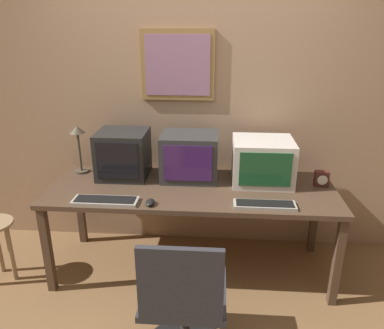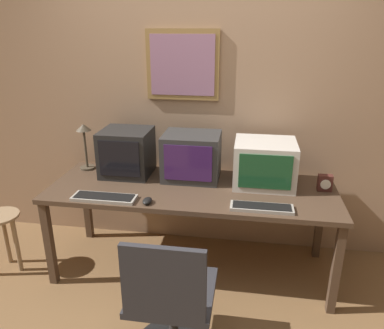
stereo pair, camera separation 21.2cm
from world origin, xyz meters
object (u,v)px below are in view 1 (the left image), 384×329
Objects in this scene: monitor_right at (262,161)px; desk_clock at (322,179)px; mouse_near_keyboard at (150,202)px; office_chair at (184,309)px; keyboard_main at (105,201)px; desk_lamp at (78,140)px; keyboard_side at (265,205)px; monitor_center at (190,156)px; monitor_left at (123,154)px.

desk_clock is (0.45, -0.06, -0.11)m from monitor_right.
desk_clock is (1.24, 0.41, 0.04)m from mouse_near_keyboard.
office_chair is at bearing -134.02° from desk_clock.
keyboard_main is 0.71m from desk_lamp.
mouse_near_keyboard is (0.32, -0.02, 0.01)m from keyboard_main.
keyboard_main is 1.10m from keyboard_side.
monitor_right is at bearing 172.15° from desk_clock.
monitor_center reaches higher than mouse_near_keyboard.
monitor_center is 0.57m from monitor_right.
desk_lamp is 1.63m from office_chair.
monitor_left reaches higher than keyboard_side.
desk_clock is (1.55, -0.10, -0.12)m from monitor_left.
monitor_right is 1.09× the size of keyboard_side.
monitor_center is 1.02m from desk_clock.
desk_lamp is (-1.93, 0.15, 0.21)m from desk_clock.
monitor_right is 0.46m from desk_clock.
monitor_center is at bearing 41.66° from keyboard_main.
monitor_left reaches higher than desk_clock.
keyboard_side is 1.07× the size of desk_lamp.
desk_clock reaches higher than mouse_near_keyboard.
keyboard_side is 3.43× the size of desk_clock.
keyboard_main is (-0.01, -0.49, -0.17)m from monitor_left.
keyboard_main is at bearing 177.21° from mouse_near_keyboard.
monitor_left is 1.56m from desk_clock.
office_chair is at bearing -49.90° from desk_lamp.
office_chair is (0.60, -0.60, -0.36)m from keyboard_main.
mouse_near_keyboard is at bearing -39.56° from desk_lamp.
office_chair is (0.05, -1.09, -0.53)m from monitor_center.
keyboard_main is 0.52× the size of office_chair.
monitor_center is 0.58m from mouse_near_keyboard.
office_chair is (-0.52, -1.06, -0.52)m from monitor_right.
monitor_right reaches higher than desk_clock.
monitor_left is at bearing 179.54° from monitor_center.
office_chair is (0.28, -0.58, -0.37)m from mouse_near_keyboard.
keyboard_side is (1.10, 0.02, 0.00)m from keyboard_main.
monitor_right reaches higher than office_chair.
desk_clock is at bearing -7.85° from monitor_right.
desk_clock is (1.56, 0.40, 0.05)m from keyboard_main.
keyboard_main is 0.32m from mouse_near_keyboard.
monitor_center is 1.05× the size of keyboard_side.
keyboard_main is 3.72× the size of desk_clock.
office_chair is at bearing -116.00° from monitor_right.
monitor_right is 0.47m from keyboard_side.
monitor_right is at bearing -1.87° from monitor_left.
monitor_left is 1.19m from keyboard_side.
monitor_center is 1.12× the size of desk_lamp.
monitor_center is 0.97× the size of keyboard_main.
monitor_left reaches higher than monitor_center.
desk_clock is 1.95m from desk_lamp.
monitor_left is 1.00× the size of desk_lamp.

